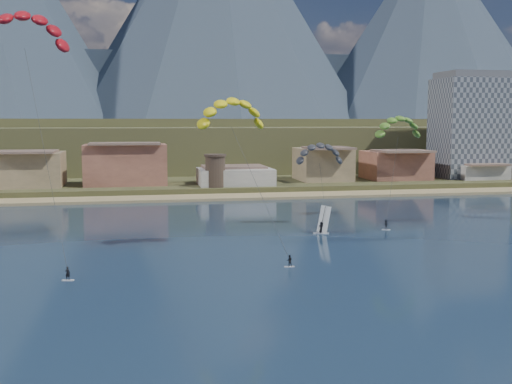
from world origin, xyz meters
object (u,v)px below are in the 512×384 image
apartment_tower (469,126)px  kitesurfer_green (398,124)px  watchtower (215,170)px  kitesurfer_yellow (232,109)px  kitesurfer_red (24,26)px  windsurfer (322,225)px

apartment_tower → kitesurfer_green: size_ratio=1.40×
watchtower → kitesurfer_yellow: size_ratio=0.35×
watchtower → kitesurfer_green: (30.28, -46.33, 12.18)m
apartment_tower → kitesurfer_yellow: (-86.49, -85.08, 3.11)m
watchtower → kitesurfer_red: kitesurfer_red is taller
apartment_tower → watchtower: apartment_tower is taller
watchtower → kitesurfer_green: 56.67m
kitesurfer_yellow → apartment_tower: bearing=44.5°
kitesurfer_green → windsurfer: kitesurfer_green is taller
kitesurfer_red → kitesurfer_green: 71.24m
kitesurfer_red → windsurfer: bearing=16.4°
kitesurfer_red → kitesurfer_green: bearing=22.7°
apartment_tower → kitesurfer_green: apartment_tower is taller
apartment_tower → kitesurfer_green: (-49.72, -60.33, 0.73)m
watchtower → windsurfer: size_ratio=1.80×
kitesurfer_red → kitesurfer_green: (64.62, 27.00, -13.07)m
kitesurfer_yellow → watchtower: bearing=84.8°
kitesurfer_red → windsurfer: (45.15, 13.27, -30.11)m
watchtower → kitesurfer_red: 84.82m
kitesurfer_red → windsurfer: kitesurfer_red is taller
kitesurfer_red → kitesurfer_yellow: kitesurfer_red is taller
watchtower → kitesurfer_yellow: kitesurfer_yellow is taller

